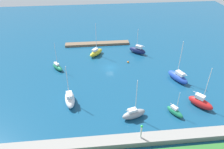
{
  "coord_description": "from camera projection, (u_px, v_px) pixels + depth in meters",
  "views": [
    {
      "loc": [
        5.86,
        63.07,
        38.72
      ],
      "look_at": [
        0.0,
        6.66,
        1.5
      ],
      "focal_mm": 34.56,
      "sensor_mm": 36.0,
      "label": 1
    }
  ],
  "objects": [
    {
      "name": "sailboat_yellow_near_pier",
      "position": [
        96.0,
        52.0,
        81.04
      ],
      "size": [
        6.03,
        6.34,
        12.46
      ],
      "rotation": [
        0.0,
        0.0,
        3.97
      ],
      "color": "yellow",
      "rests_on": "water"
    },
    {
      "name": "breakwater",
      "position": [
        124.0,
        141.0,
        47.11
      ],
      "size": [
        55.76,
        2.92,
        1.43
      ],
      "primitive_type": "cube",
      "color": "gray",
      "rests_on": "ground"
    },
    {
      "name": "sailboat_blue_east_end",
      "position": [
        178.0,
        77.0,
        66.97
      ],
      "size": [
        5.58,
        8.15,
        13.14
      ],
      "rotation": [
        0.0,
        0.0,
        5.16
      ],
      "color": "#2347B2",
      "rests_on": "water"
    },
    {
      "name": "water",
      "position": [
        110.0,
        68.0,
        74.2
      ],
      "size": [
        160.0,
        160.0,
        0.0
      ],
      "primitive_type": "plane",
      "color": "navy",
      "rests_on": "ground"
    },
    {
      "name": "sailboat_gray_west_end",
      "position": [
        134.0,
        114.0,
        53.4
      ],
      "size": [
        6.53,
        3.7,
        11.25
      ],
      "rotation": [
        0.0,
        0.0,
        3.42
      ],
      "color": "gray",
      "rests_on": "water"
    },
    {
      "name": "sailboat_navy_far_north",
      "position": [
        138.0,
        50.0,
        82.39
      ],
      "size": [
        6.68,
        5.99,
        9.78
      ],
      "rotation": [
        0.0,
        0.0,
        5.61
      ],
      "color": "#141E4C",
      "rests_on": "water"
    },
    {
      "name": "sailboat_white_along_channel",
      "position": [
        70.0,
        99.0,
        57.9
      ],
      "size": [
        3.42,
        7.39,
        11.41
      ],
      "rotation": [
        0.0,
        0.0,
        4.84
      ],
      "color": "white",
      "rests_on": "water"
    },
    {
      "name": "sailboat_green_inner_mooring",
      "position": [
        175.0,
        111.0,
        54.55
      ],
      "size": [
        3.86,
        5.07,
        7.22
      ],
      "rotation": [
        0.0,
        0.0,
        2.11
      ],
      "color": "#19724C",
      "rests_on": "water"
    },
    {
      "name": "pier_dock",
      "position": [
        97.0,
        44.0,
        89.26
      ],
      "size": [
        26.23,
        2.89,
        0.9
      ],
      "primitive_type": "cube",
      "color": "brown",
      "rests_on": "ground"
    },
    {
      "name": "sailboat_green_far_south",
      "position": [
        57.0,
        67.0,
        72.79
      ],
      "size": [
        4.67,
        5.5,
        9.87
      ],
      "rotation": [
        0.0,
        0.0,
        2.2
      ],
      "color": "#19724C",
      "rests_on": "water"
    },
    {
      "name": "sailboat_red_lone_south",
      "position": [
        200.0,
        102.0,
        56.78
      ],
      "size": [
        6.0,
        6.62,
        12.17
      ],
      "rotation": [
        0.0,
        0.0,
        2.26
      ],
      "color": "red",
      "rests_on": "water"
    },
    {
      "name": "harbor_beacon",
      "position": [
        141.0,
        131.0,
        45.85
      ],
      "size": [
        0.56,
        0.56,
        3.73
      ],
      "color": "silver",
      "rests_on": "breakwater"
    },
    {
      "name": "mooring_buoy_orange",
      "position": [
        128.0,
        62.0,
        76.81
      ],
      "size": [
        0.65,
        0.65,
        0.65
      ],
      "primitive_type": "sphere",
      "color": "orange",
      "rests_on": "water"
    }
  ]
}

